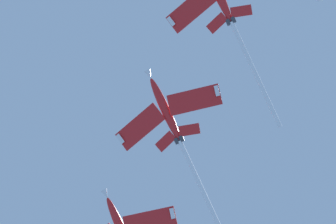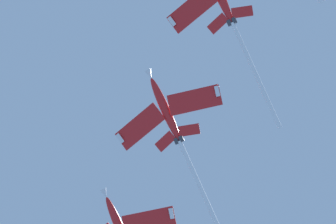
# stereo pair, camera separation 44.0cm
# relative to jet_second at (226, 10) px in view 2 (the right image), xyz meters

# --- Properties ---
(jet_second) EXTENTS (19.18, 27.12, 16.83)m
(jet_second) POSITION_rel_jet_second_xyz_m (0.00, 0.00, 0.00)
(jet_second) COLOR red
(jet_third) EXTENTS (19.89, 29.77, 18.46)m
(jet_third) POSITION_rel_jet_second_xyz_m (20.41, -4.82, -8.50)
(jet_third) COLOR red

